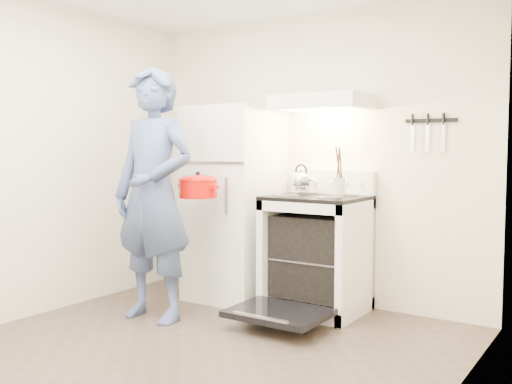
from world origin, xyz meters
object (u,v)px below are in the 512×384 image
tea_kettle (301,179)px  person (154,195)px  stove_body (316,256)px  dutch_oven (198,189)px  refrigerator (234,203)px

tea_kettle → person: size_ratio=0.13×
stove_body → person: size_ratio=0.47×
person → dutch_oven: size_ratio=5.27×
dutch_oven → tea_kettle: bearing=52.8°
person → dutch_oven: 0.35m
refrigerator → dutch_oven: 0.64m
refrigerator → dutch_oven: (0.08, -0.61, 0.17)m
tea_kettle → dutch_oven: size_ratio=0.68×
stove_body → dutch_oven: 1.11m
tea_kettle → dutch_oven: bearing=-127.2°
refrigerator → person: bearing=-99.4°
tea_kettle → person: (-0.77, -0.97, -0.10)m
refrigerator → tea_kettle: bearing=8.9°
person → dutch_oven: person is taller
stove_body → dutch_oven: bearing=-138.9°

